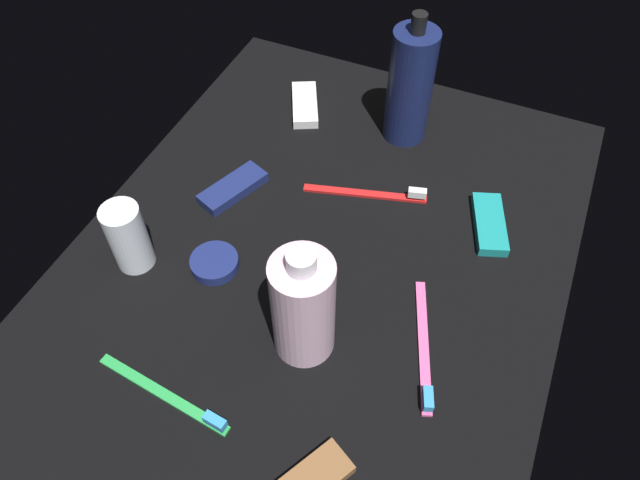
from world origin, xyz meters
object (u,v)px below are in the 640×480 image
at_px(snack_bar_white, 305,105).
at_px(snack_bar_navy, 233,188).
at_px(toothbrush_pink, 424,351).
at_px(snack_bar_teal, 489,224).
at_px(toothbrush_red, 373,193).
at_px(cream_tin_left, 215,263).
at_px(toothbrush_green, 170,397).
at_px(lotion_bottle, 410,86).
at_px(bodywash_bottle, 303,307).
at_px(deodorant_stick, 128,237).

height_order(snack_bar_white, snack_bar_navy, same).
bearing_deg(toothbrush_pink, snack_bar_white, -138.29).
height_order(snack_bar_navy, snack_bar_teal, same).
bearing_deg(snack_bar_white, toothbrush_pink, 15.35).
relative_size(toothbrush_red, snack_bar_white, 1.70).
xyz_separation_m(snack_bar_white, cream_tin_left, (0.34, 0.03, 0.00)).
height_order(toothbrush_green, snack_bar_teal, toothbrush_green).
bearing_deg(lotion_bottle, toothbrush_red, 0.81).
distance_m(bodywash_bottle, toothbrush_pink, 0.16).
xyz_separation_m(lotion_bottle, cream_tin_left, (0.35, -0.14, -0.08)).
xyz_separation_m(toothbrush_red, snack_bar_navy, (0.07, -0.19, 0.00)).
height_order(bodywash_bottle, snack_bar_white, bodywash_bottle).
distance_m(toothbrush_red, snack_bar_white, 0.22).
xyz_separation_m(lotion_bottle, snack_bar_navy, (0.22, -0.19, -0.08)).
bearing_deg(snack_bar_white, snack_bar_teal, 42.48).
bearing_deg(toothbrush_green, toothbrush_red, 165.65).
bearing_deg(cream_tin_left, toothbrush_pink, 87.46).
distance_m(toothbrush_red, snack_bar_navy, 0.20).
height_order(deodorant_stick, toothbrush_pink, deodorant_stick).
bearing_deg(deodorant_stick, toothbrush_pink, 92.92).
distance_m(deodorant_stick, snack_bar_teal, 0.49).
distance_m(lotion_bottle, snack_bar_teal, 0.24).
distance_m(lotion_bottle, snack_bar_white, 0.19).
bearing_deg(snack_bar_white, deodorant_stick, -37.55).
relative_size(deodorant_stick, snack_bar_white, 0.96).
relative_size(bodywash_bottle, toothbrush_red, 0.98).
xyz_separation_m(snack_bar_navy, cream_tin_left, (0.13, 0.04, 0.00)).
xyz_separation_m(lotion_bottle, toothbrush_pink, (0.36, 0.15, -0.09)).
bearing_deg(deodorant_stick, toothbrush_green, 44.62).
height_order(toothbrush_red, snack_bar_white, toothbrush_red).
distance_m(bodywash_bottle, toothbrush_green, 0.18).
distance_m(toothbrush_green, snack_bar_navy, 0.33).
distance_m(bodywash_bottle, toothbrush_red, 0.27).
height_order(deodorant_stick, snack_bar_teal, deodorant_stick).
distance_m(lotion_bottle, snack_bar_navy, 0.30).
height_order(deodorant_stick, snack_bar_navy, deodorant_stick).
bearing_deg(toothbrush_red, cream_tin_left, -35.67).
bearing_deg(snack_bar_teal, snack_bar_white, -131.03).
height_order(toothbrush_green, snack_bar_navy, toothbrush_green).
relative_size(lotion_bottle, cream_tin_left, 3.27).
relative_size(lotion_bottle, deodorant_stick, 2.09).
xyz_separation_m(snack_bar_white, snack_bar_teal, (0.13, 0.34, 0.00)).
bearing_deg(lotion_bottle, snack_bar_white, -87.76).
bearing_deg(toothbrush_green, bodywash_bottle, 140.01).
height_order(toothbrush_green, snack_bar_white, toothbrush_green).
relative_size(toothbrush_pink, snack_bar_navy, 1.66).
distance_m(lotion_bottle, deodorant_stick, 0.46).
bearing_deg(lotion_bottle, deodorant_stick, -32.51).
distance_m(bodywash_bottle, snack_bar_white, 0.44).
xyz_separation_m(lotion_bottle, bodywash_bottle, (0.41, 0.01, -0.01)).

